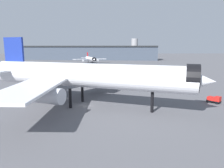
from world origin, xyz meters
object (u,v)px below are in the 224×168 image
airliner_far_taxiway (90,59)px  service_truck_front (59,79)px  airliner_near_gate (84,76)px  traffic_cone_near_nose (29,87)px  baggage_tug_wing (214,99)px

airliner_far_taxiway → service_truck_front: bearing=-19.0°
airliner_near_gate → traffic_cone_near_nose: size_ratio=72.99×
airliner_near_gate → baggage_tug_wing: airliner_near_gate is taller
airliner_near_gate → baggage_tug_wing: bearing=23.3°
airliner_near_gate → baggage_tug_wing: 34.33m
service_truck_front → airliner_far_taxiway: bearing=-63.8°
airliner_near_gate → baggage_tug_wing: size_ratio=16.50×
service_truck_front → baggage_tug_wing: (47.70, -30.92, -0.62)m
airliner_far_taxiway → service_truck_front: 104.12m
airliner_near_gate → airliner_far_taxiway: bearing=114.8°
service_truck_front → baggage_tug_wing: service_truck_front is taller
baggage_tug_wing → airliner_near_gate: bearing=-129.3°
baggage_tug_wing → traffic_cone_near_nose: 60.37m
airliner_near_gate → service_truck_front: size_ratio=9.57×
airliner_near_gate → service_truck_front: airliner_near_gate is taller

